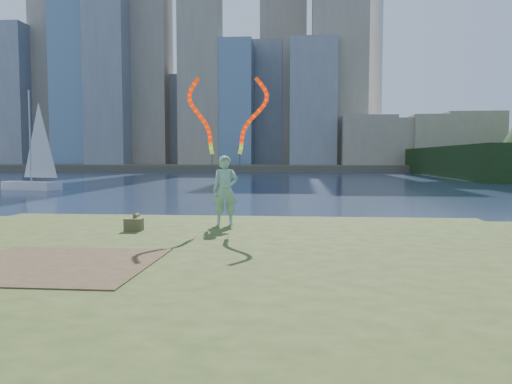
# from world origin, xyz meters

# --- Properties ---
(ground) EXTENTS (320.00, 320.00, 0.00)m
(ground) POSITION_xyz_m (0.00, 0.00, 0.00)
(ground) COLOR #1A2843
(ground) RESTS_ON ground
(grassy_knoll) EXTENTS (20.00, 18.00, 0.80)m
(grassy_knoll) POSITION_xyz_m (0.00, -2.30, 0.34)
(grassy_knoll) COLOR #344217
(grassy_knoll) RESTS_ON ground
(dirt_patch) EXTENTS (3.20, 3.00, 0.02)m
(dirt_patch) POSITION_xyz_m (-2.20, -3.20, 0.81)
(dirt_patch) COLOR #47331E
(dirt_patch) RESTS_ON grassy_knoll
(far_shore) EXTENTS (320.00, 40.00, 1.20)m
(far_shore) POSITION_xyz_m (0.00, 95.00, 0.60)
(far_shore) COLOR #474234
(far_shore) RESTS_ON ground
(woman_with_ribbons) EXTENTS (2.11, 0.58, 4.19)m
(woman_with_ribbons) POSITION_xyz_m (-0.12, 1.96, 2.19)
(woman_with_ribbons) COLOR #1B6B3D
(woman_with_ribbons) RESTS_ON grassy_knoll
(canvas_bag) EXTENTS (0.43, 0.49, 0.40)m
(canvas_bag) POSITION_xyz_m (-2.19, 0.69, 0.97)
(canvas_bag) COLOR brown
(canvas_bag) RESTS_ON grassy_knoll
(sailboat) EXTENTS (5.22, 3.06, 7.93)m
(sailboat) POSITION_xyz_m (-19.34, 26.78, 1.36)
(sailboat) COLOR silver
(sailboat) RESTS_ON ground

